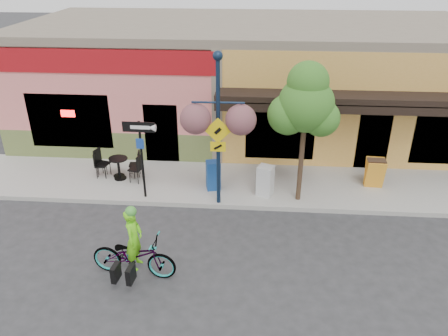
% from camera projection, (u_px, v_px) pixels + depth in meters
% --- Properties ---
extents(ground, '(90.00, 90.00, 0.00)m').
position_uv_depth(ground, '(241.00, 219.00, 12.83)').
color(ground, '#2D2D30').
rests_on(ground, ground).
extents(sidewalk, '(24.00, 3.00, 0.15)m').
position_uv_depth(sidewalk, '(243.00, 184.00, 14.58)').
color(sidewalk, '#9E9B93').
rests_on(sidewalk, ground).
extents(curb, '(24.00, 0.12, 0.15)m').
position_uv_depth(curb, '(242.00, 207.00, 13.29)').
color(curb, '#A8A59E').
rests_on(curb, ground).
extents(building, '(18.20, 8.20, 4.50)m').
position_uv_depth(building, '(249.00, 77.00, 18.50)').
color(building, '#E37470').
rests_on(building, ground).
extents(bicycle, '(2.15, 0.95, 1.09)m').
position_uv_depth(bicycle, '(134.00, 256.00, 10.41)').
color(bicycle, maroon).
rests_on(bicycle, ground).
extents(cyclist_rider, '(0.43, 0.61, 1.56)m').
position_uv_depth(cyclist_rider, '(135.00, 248.00, 10.31)').
color(cyclist_rider, '#6BE017').
rests_on(cyclist_rider, ground).
extents(lamp_post, '(1.48, 0.62, 4.60)m').
position_uv_depth(lamp_post, '(218.00, 132.00, 12.36)').
color(lamp_post, '#12233B').
rests_on(lamp_post, sidewalk).
extents(one_way_sign, '(0.97, 0.23, 2.51)m').
position_uv_depth(one_way_sign, '(142.00, 160.00, 13.14)').
color(one_way_sign, black).
rests_on(one_way_sign, sidewalk).
extents(cafe_set_left, '(1.59, 0.95, 0.90)m').
position_uv_depth(cafe_set_left, '(118.00, 164.00, 14.72)').
color(cafe_set_left, black).
rests_on(cafe_set_left, sidewalk).
extents(cafe_set_right, '(1.79, 1.20, 0.98)m').
position_uv_depth(cafe_set_right, '(119.00, 165.00, 14.54)').
color(cafe_set_right, black).
rests_on(cafe_set_right, sidewalk).
extents(newspaper_box_blue, '(0.51, 0.48, 0.96)m').
position_uv_depth(newspaper_box_blue, '(213.00, 175.00, 13.95)').
color(newspaper_box_blue, navy).
rests_on(newspaper_box_blue, sidewalk).
extents(newspaper_box_grey, '(0.58, 0.55, 0.99)m').
position_uv_depth(newspaper_box_grey, '(265.00, 181.00, 13.58)').
color(newspaper_box_grey, silver).
rests_on(newspaper_box_grey, sidewalk).
extents(street_tree, '(1.98, 1.98, 4.33)m').
position_uv_depth(street_tree, '(303.00, 134.00, 12.59)').
color(street_tree, '#3D7A26').
rests_on(street_tree, sidewalk).
extents(sandwich_board, '(0.61, 0.46, 0.96)m').
position_uv_depth(sandwich_board, '(375.00, 176.00, 13.92)').
color(sandwich_board, orange).
rests_on(sandwich_board, sidewalk).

